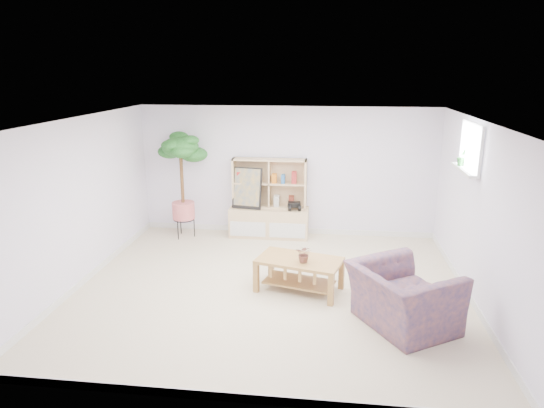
# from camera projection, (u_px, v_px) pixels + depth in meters

# --- Properties ---
(floor) EXTENTS (5.50, 5.00, 0.01)m
(floor) POSITION_uv_depth(u_px,v_px,m) (271.00, 288.00, 6.97)
(floor) COLOR #C2AE89
(floor) RESTS_ON ground
(ceiling) EXTENTS (5.50, 5.00, 0.01)m
(ceiling) POSITION_uv_depth(u_px,v_px,m) (270.00, 120.00, 6.32)
(ceiling) COLOR white
(ceiling) RESTS_ON walls
(walls) EXTENTS (5.51, 5.01, 2.40)m
(walls) POSITION_uv_depth(u_px,v_px,m) (271.00, 208.00, 6.65)
(walls) COLOR white
(walls) RESTS_ON floor
(baseboard) EXTENTS (5.50, 5.00, 0.10)m
(baseboard) POSITION_uv_depth(u_px,v_px,m) (271.00, 285.00, 6.96)
(baseboard) COLOR white
(baseboard) RESTS_ON floor
(window) EXTENTS (0.10, 0.98, 0.68)m
(window) POSITION_uv_depth(u_px,v_px,m) (472.00, 147.00, 6.69)
(window) COLOR white
(window) RESTS_ON walls
(window_sill) EXTENTS (0.14, 1.00, 0.04)m
(window_sill) POSITION_uv_depth(u_px,v_px,m) (465.00, 170.00, 6.78)
(window_sill) COLOR white
(window_sill) RESTS_ON walls
(storage_unit) EXTENTS (1.46, 0.49, 1.46)m
(storage_unit) POSITION_uv_depth(u_px,v_px,m) (269.00, 199.00, 8.95)
(storage_unit) COLOR tan
(storage_unit) RESTS_ON floor
(poster) EXTENTS (0.57, 0.22, 0.77)m
(poster) POSITION_uv_depth(u_px,v_px,m) (247.00, 188.00, 8.90)
(poster) COLOR gold
(poster) RESTS_ON storage_unit
(toy_truck) EXTENTS (0.35, 0.27, 0.17)m
(toy_truck) POSITION_uv_depth(u_px,v_px,m) (294.00, 206.00, 8.85)
(toy_truck) COLOR black
(toy_truck) RESTS_ON storage_unit
(coffee_table) EXTENTS (1.28, 0.92, 0.47)m
(coffee_table) POSITION_uv_depth(u_px,v_px,m) (299.00, 275.00, 6.85)
(coffee_table) COLOR #A67338
(coffee_table) RESTS_ON floor
(table_plant) EXTENTS (0.27, 0.24, 0.25)m
(table_plant) POSITION_uv_depth(u_px,v_px,m) (304.00, 254.00, 6.64)
(table_plant) COLOR #0F4915
(table_plant) RESTS_ON coffee_table
(floor_tree) EXTENTS (0.81, 0.81, 1.96)m
(floor_tree) POSITION_uv_depth(u_px,v_px,m) (182.00, 186.00, 8.86)
(floor_tree) COLOR #0C400F
(floor_tree) RESTS_ON floor
(armchair) EXTENTS (1.48, 1.52, 0.86)m
(armchair) POSITION_uv_depth(u_px,v_px,m) (403.00, 293.00, 5.85)
(armchair) COLOR navy
(armchair) RESTS_ON floor
(sill_plant) EXTENTS (0.17, 0.16, 0.26)m
(sill_plant) POSITION_uv_depth(u_px,v_px,m) (462.00, 157.00, 6.95)
(sill_plant) COLOR #0C400F
(sill_plant) RESTS_ON window_sill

